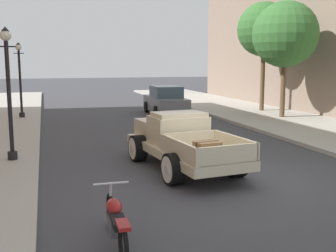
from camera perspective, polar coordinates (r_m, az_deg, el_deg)
ground_plane at (r=10.76m, az=7.47°, el=-7.49°), size 140.00×140.00×0.00m
hotrod_truck_cream at (r=11.95m, az=1.61°, el=-2.06°), size 2.54×5.07×1.58m
motorcycle_parked at (r=6.99m, az=-7.16°, el=-12.80°), size 0.62×2.12×0.93m
car_background_grey at (r=23.78m, az=-0.33°, el=3.42°), size 1.97×4.35×1.65m
street_lamp_near at (r=12.84m, az=-21.12°, el=5.45°), size 0.50×0.32×3.85m
street_lamp_far at (r=22.76m, az=-19.72°, el=6.75°), size 0.50×0.32×3.85m
street_tree_second at (r=22.43m, az=15.84°, el=12.00°), size 3.36×3.36×5.92m
street_tree_third at (r=25.25m, az=13.11°, el=12.80°), size 3.14×3.14×6.30m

